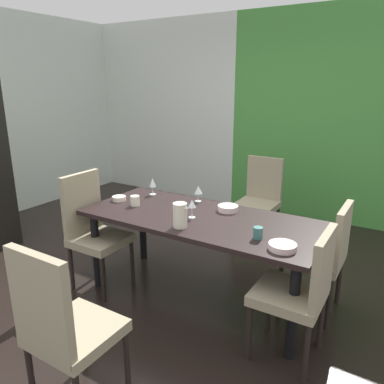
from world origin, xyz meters
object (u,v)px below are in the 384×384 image
(cup_corner, at_px, (135,201))
(chair_left_near, at_px, (93,227))
(serving_bowl_near_shelf, at_px, (283,247))
(wine_glass_front, at_px, (153,183))
(chair_head_far, at_px, (260,196))
(serving_bowl_right, at_px, (228,208))
(serving_bowl_left, at_px, (119,198))
(chair_head_near, at_px, (63,325))
(dining_table, at_px, (201,226))
(cup_rear, at_px, (258,233))
(wine_glass_north, at_px, (192,205))
(pitcher_near_window, at_px, (180,215))
(wine_glass_center, at_px, (198,190))
(chair_right_far, at_px, (323,252))
(chair_right_near, at_px, (301,288))

(cup_corner, bearing_deg, chair_left_near, -138.35)
(serving_bowl_near_shelf, bearing_deg, wine_glass_front, 159.64)
(wine_glass_front, bearing_deg, cup_corner, -78.78)
(chair_head_far, bearing_deg, serving_bowl_right, 97.60)
(chair_left_near, bearing_deg, serving_bowl_right, 117.44)
(chair_left_near, bearing_deg, serving_bowl_near_shelf, 91.76)
(serving_bowl_left, bearing_deg, chair_head_near, -59.08)
(dining_table, relative_size, serving_bowl_left, 15.94)
(cup_corner, relative_size, cup_rear, 1.06)
(wine_glass_north, height_order, pitcher_near_window, pitcher_near_window)
(wine_glass_center, bearing_deg, serving_bowl_near_shelf, -30.82)
(wine_glass_front, bearing_deg, wine_glass_north, -28.00)
(chair_left_near, relative_size, chair_right_far, 1.13)
(wine_glass_center, bearing_deg, chair_left_near, -137.68)
(chair_right_near, bearing_deg, cup_rear, 69.30)
(chair_head_near, relative_size, cup_rear, 12.16)
(wine_glass_north, distance_m, serving_bowl_near_shelf, 0.85)
(wine_glass_north, bearing_deg, chair_head_near, -89.72)
(dining_table, relative_size, chair_head_near, 1.94)
(chair_right_far, bearing_deg, serving_bowl_near_shelf, 164.89)
(chair_head_near, bearing_deg, cup_rear, 63.54)
(wine_glass_north, bearing_deg, chair_head_far, 89.06)
(dining_table, bearing_deg, pitcher_near_window, -94.23)
(chair_head_far, xyz_separation_m, wine_glass_front, (-0.69, -1.11, 0.32))
(chair_head_near, xyz_separation_m, serving_bowl_right, (0.17, 1.64, 0.21))
(chair_head_far, bearing_deg, pitcher_near_window, 90.23)
(chair_head_far, relative_size, wine_glass_front, 5.85)
(chair_right_near, distance_m, serving_bowl_left, 1.84)
(chair_head_near, xyz_separation_m, wine_glass_north, (-0.01, 1.34, 0.30))
(chair_right_near, height_order, chair_right_far, chair_right_near)
(chair_right_near, relative_size, cup_rear, 11.07)
(chair_head_far, xyz_separation_m, serving_bowl_right, (0.15, -1.16, 0.22))
(chair_head_far, bearing_deg, cup_corner, 66.88)
(wine_glass_center, relative_size, cup_rear, 1.77)
(chair_right_near, distance_m, serving_bowl_right, 1.00)
(chair_right_near, bearing_deg, dining_table, 71.34)
(wine_glass_center, height_order, cup_corner, wine_glass_center)
(dining_table, distance_m, pitcher_near_window, 0.34)
(chair_left_near, bearing_deg, chair_right_far, 108.58)
(chair_right_near, distance_m, cup_corner, 1.62)
(dining_table, xyz_separation_m, chair_right_far, (0.93, 0.31, -0.14))
(chair_head_far, bearing_deg, chair_right_far, 131.40)
(dining_table, height_order, wine_glass_north, wine_glass_north)
(serving_bowl_near_shelf, xyz_separation_m, cup_corner, (-1.42, 0.21, 0.02))
(wine_glass_north, xyz_separation_m, cup_corner, (-0.60, 0.01, -0.07))
(serving_bowl_left, xyz_separation_m, serving_bowl_right, (1.00, 0.27, 0.00))
(chair_head_near, height_order, cup_rear, chair_head_near)
(serving_bowl_near_shelf, relative_size, cup_rear, 2.20)
(chair_left_near, height_order, cup_corner, chair_left_near)
(pitcher_near_window, bearing_deg, wine_glass_center, 108.40)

